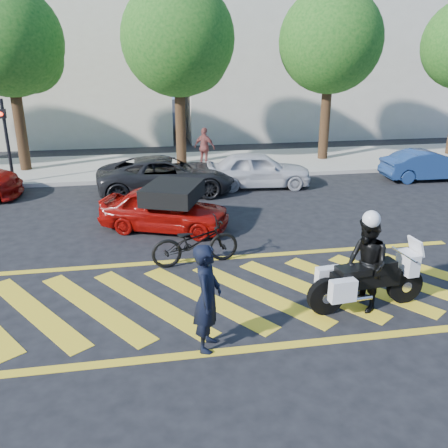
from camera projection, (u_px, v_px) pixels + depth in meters
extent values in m
plane|color=black|center=(234.00, 295.00, 9.75)|extent=(90.00, 90.00, 0.00)
cube|color=#9E998E|center=(182.00, 165.00, 20.85)|extent=(60.00, 5.00, 0.15)
cube|color=yellow|center=(36.00, 312.00, 9.12)|extent=(2.43, 3.21, 0.01)
cube|color=yellow|center=(94.00, 307.00, 9.30)|extent=(2.43, 3.21, 0.01)
cube|color=yellow|center=(151.00, 302.00, 9.47)|extent=(2.43, 3.21, 0.01)
cube|color=yellow|center=(205.00, 298.00, 9.65)|extent=(2.43, 3.21, 0.01)
cube|color=yellow|center=(258.00, 293.00, 9.83)|extent=(2.43, 3.21, 0.01)
cube|color=yellow|center=(308.00, 289.00, 10.01)|extent=(2.43, 3.21, 0.01)
cube|color=yellow|center=(357.00, 285.00, 10.19)|extent=(2.43, 3.21, 0.01)
cube|color=yellow|center=(404.00, 281.00, 10.37)|extent=(2.43, 3.21, 0.01)
cube|color=yellow|center=(256.00, 348.00, 7.99)|extent=(12.00, 0.20, 0.01)
cube|color=yellow|center=(219.00, 258.00, 11.51)|extent=(12.00, 0.20, 0.01)
cube|color=beige|center=(20.00, 48.00, 26.23)|extent=(16.00, 8.00, 10.00)
cube|color=beige|center=(314.00, 40.00, 28.82)|extent=(16.00, 8.00, 11.00)
cylinder|color=black|center=(20.00, 124.00, 19.14)|extent=(0.44, 0.44, 4.00)
sphere|color=#144C14|center=(8.00, 41.00, 18.08)|extent=(4.20, 4.20, 4.20)
sphere|color=#144C14|center=(28.00, 58.00, 18.67)|extent=(2.73, 2.73, 2.73)
cylinder|color=black|center=(180.00, 121.00, 20.20)|extent=(0.44, 0.44, 4.00)
sphere|color=#144C14|center=(178.00, 39.00, 19.09)|extent=(4.60, 4.60, 4.60)
sphere|color=#144C14|center=(192.00, 57.00, 19.70)|extent=(2.99, 2.99, 2.99)
cylinder|color=black|center=(325.00, 117.00, 21.25)|extent=(0.44, 0.44, 4.00)
sphere|color=#144C14|center=(331.00, 41.00, 20.17)|extent=(4.40, 4.40, 4.40)
sphere|color=#144C14|center=(340.00, 57.00, 20.77)|extent=(2.86, 2.86, 2.86)
cylinder|color=black|center=(8.00, 144.00, 17.24)|extent=(0.12, 0.12, 3.20)
cube|color=black|center=(2.00, 114.00, 16.68)|extent=(0.28, 0.18, 0.32)
sphere|color=#FF260C|center=(1.00, 114.00, 16.59)|extent=(0.14, 0.14, 0.14)
imported|color=black|center=(207.00, 298.00, 7.72)|extent=(0.64, 0.79, 1.87)
imported|color=black|center=(195.00, 242.00, 11.05)|extent=(2.16, 1.02, 1.09)
cylinder|color=black|center=(326.00, 296.00, 8.96)|extent=(0.74, 0.22, 0.72)
cylinder|color=silver|center=(326.00, 296.00, 8.96)|extent=(0.24, 0.20, 0.22)
cylinder|color=black|center=(405.00, 285.00, 9.38)|extent=(0.74, 0.22, 0.72)
cylinder|color=silver|center=(405.00, 285.00, 9.38)|extent=(0.24, 0.20, 0.22)
cube|color=black|center=(365.00, 278.00, 9.06)|extent=(1.39, 0.41, 0.33)
cube|color=black|center=(381.00, 266.00, 9.07)|extent=(0.52, 0.37, 0.24)
cube|color=black|center=(353.00, 271.00, 8.93)|extent=(0.64, 0.43, 0.13)
cube|color=silver|center=(408.00, 263.00, 9.22)|extent=(0.28, 0.48, 0.44)
cube|color=silver|center=(328.00, 277.00, 9.18)|extent=(0.51, 0.24, 0.42)
cube|color=silver|center=(343.00, 291.00, 8.66)|extent=(0.51, 0.24, 0.42)
imported|color=black|center=(366.00, 265.00, 8.97)|extent=(0.78, 0.96, 1.84)
imported|color=#8E0A06|center=(165.00, 209.00, 13.20)|extent=(3.87, 2.69, 1.22)
imported|color=black|center=(166.00, 176.00, 16.61)|extent=(4.81, 2.28, 1.32)
imported|color=#BDBDC1|center=(258.00, 170.00, 17.50)|extent=(3.98, 1.86, 1.32)
imported|color=navy|center=(428.00, 165.00, 18.52)|extent=(3.57, 1.36, 1.16)
imported|color=brown|center=(205.00, 147.00, 19.96)|extent=(1.01, 0.92, 1.65)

